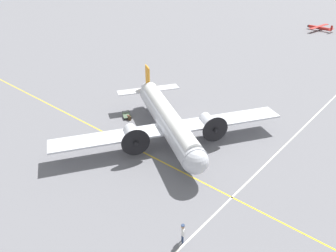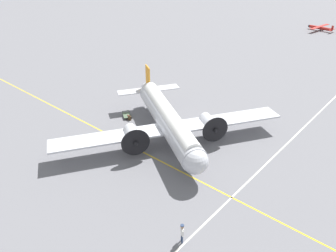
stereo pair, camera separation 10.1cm
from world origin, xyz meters
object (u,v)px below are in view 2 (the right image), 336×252
object	(u,v)px
suitcase_near_door	(130,118)
light_aircraft_distant	(320,28)
baggage_cart	(127,115)
suitcase_upright_spare	(129,117)
crew_foreground	(182,231)
traffic_cone	(141,136)
airliner_main	(169,121)

from	to	relation	value
suitcase_near_door	light_aircraft_distant	bearing A→B (deg)	-90.88
baggage_cart	suitcase_near_door	bearing A→B (deg)	11.96
baggage_cart	light_aircraft_distant	size ratio (longest dim) A/B	0.21
suitcase_upright_spare	baggage_cart	size ratio (longest dim) A/B	0.26
crew_foreground	suitcase_upright_spare	size ratio (longest dim) A/B	3.49
suitcase_near_door	traffic_cone	size ratio (longest dim) A/B	1.17
airliner_main	suitcase_upright_spare	xyz separation A→B (m)	(7.40, -0.71, -2.31)
airliner_main	suitcase_near_door	size ratio (longest dim) A/B	38.14
airliner_main	crew_foreground	bearing A→B (deg)	-13.85
crew_foreground	traffic_cone	world-z (taller)	crew_foreground
suitcase_near_door	baggage_cart	xyz separation A→B (m)	(0.89, -0.34, -0.02)
light_aircraft_distant	suitcase_upright_spare	bearing A→B (deg)	96.74
airliner_main	traffic_cone	bearing A→B (deg)	-117.38
suitcase_upright_spare	baggage_cart	distance (m)	0.53
crew_foreground	light_aircraft_distant	size ratio (longest dim) A/B	0.19
airliner_main	baggage_cart	size ratio (longest dim) A/B	12.20
crew_foreground	baggage_cart	bearing A→B (deg)	-171.16
baggage_cart	light_aircraft_distant	world-z (taller)	light_aircraft_distant
crew_foreground	light_aircraft_distant	world-z (taller)	light_aircraft_distant
suitcase_upright_spare	light_aircraft_distant	xyz separation A→B (m)	(-1.39, -66.01, 0.56)
airliner_main	light_aircraft_distant	xyz separation A→B (m)	(6.01, -66.72, -1.75)
crew_foreground	suitcase_upright_spare	distance (m)	20.84
crew_foreground	light_aircraft_distant	distance (m)	78.79
suitcase_upright_spare	light_aircraft_distant	distance (m)	66.02
suitcase_near_door	traffic_cone	bearing A→B (deg)	152.96
airliner_main	baggage_cart	bearing A→B (deg)	-154.20
crew_foreground	traffic_cone	size ratio (longest dim) A/B	3.27
suitcase_near_door	traffic_cone	world-z (taller)	suitcase_near_door
crew_foreground	traffic_cone	xyz separation A→B (m)	(13.02, -8.70, -0.83)
suitcase_near_door	light_aircraft_distant	world-z (taller)	light_aircraft_distant
suitcase_upright_spare	baggage_cart	bearing A→B (deg)	-10.60
crew_foreground	suitcase_near_door	world-z (taller)	crew_foreground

